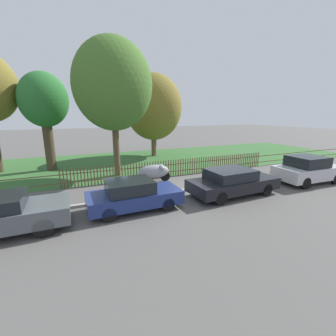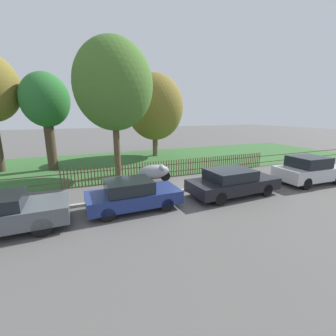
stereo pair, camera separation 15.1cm
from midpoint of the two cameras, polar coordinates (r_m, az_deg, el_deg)
ground_plane at (r=12.30m, az=8.85°, el=-5.45°), size 120.00×120.00×0.00m
kerb_stone at (r=12.36m, az=8.62°, el=-5.05°), size 38.99×0.20×0.12m
grass_strip at (r=19.85m, az=-4.05°, el=1.98°), size 38.99×10.97×0.01m
park_fence at (r=14.76m, az=2.71°, el=0.12°), size 38.99×0.05×1.09m
parked_car_black_saloon at (r=9.66m, az=-8.56°, el=-6.68°), size 3.92×1.75×1.30m
parked_car_navy_estate at (r=11.65m, az=16.37°, el=-3.40°), size 4.61×2.02×1.33m
parked_car_red_compact at (r=15.54m, az=32.43°, el=-0.40°), size 4.02×2.02×1.59m
covered_motorcycle at (r=13.35m, az=-3.05°, el=-0.88°), size 2.02×0.81×1.06m
tree_behind_motorcycle at (r=18.13m, az=-28.46°, el=14.56°), size 3.20×3.20×6.76m
tree_mid_park at (r=14.92m, az=-13.34°, el=19.74°), size 4.78×4.78×8.44m
tree_far_left at (r=21.76m, az=-3.19°, el=15.14°), size 5.30×5.30×7.65m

